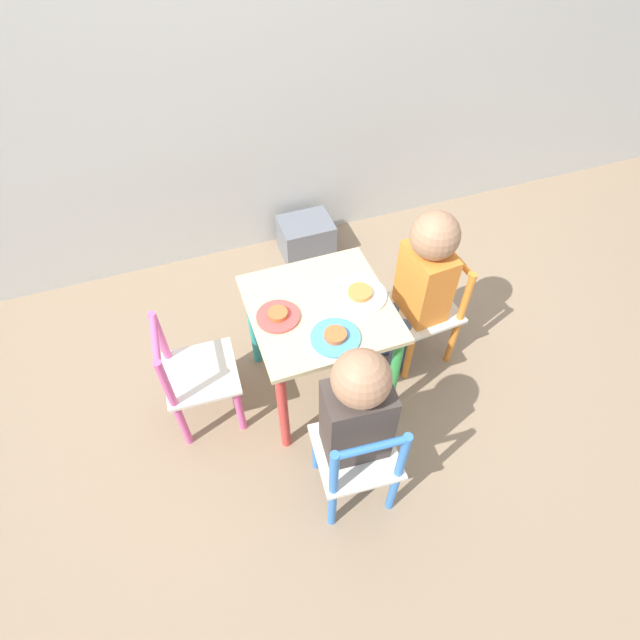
{
  "coord_description": "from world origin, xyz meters",
  "views": [
    {
      "loc": [
        -0.39,
        -1.1,
        1.78
      ],
      "look_at": [
        0.0,
        0.0,
        0.41
      ],
      "focal_mm": 28.0,
      "sensor_mm": 36.0,
      "label": 1
    }
  ],
  "objects_px": {
    "kids_table": "(320,323)",
    "child_front": "(355,413)",
    "plate_right": "(360,294)",
    "chair_orange": "(427,310)",
    "chair_pink": "(195,377)",
    "chair_blue": "(358,460)",
    "storage_bin": "(306,238)",
    "plate_front": "(335,337)",
    "plate_left": "(278,316)",
    "child_right": "(422,278)"
  },
  "relations": [
    {
      "from": "child_front",
      "to": "chair_pink",
      "type": "bearing_deg",
      "value": -39.96
    },
    {
      "from": "chair_orange",
      "to": "child_front",
      "type": "bearing_deg",
      "value": -52.73
    },
    {
      "from": "storage_bin",
      "to": "child_front",
      "type": "bearing_deg",
      "value": -101.26
    },
    {
      "from": "chair_blue",
      "to": "plate_right",
      "type": "relative_size",
      "value": 2.7
    },
    {
      "from": "chair_blue",
      "to": "plate_front",
      "type": "bearing_deg",
      "value": -92.19
    },
    {
      "from": "plate_right",
      "to": "plate_front",
      "type": "relative_size",
      "value": 1.15
    },
    {
      "from": "child_front",
      "to": "storage_bin",
      "type": "distance_m",
      "value": 1.3
    },
    {
      "from": "child_right",
      "to": "plate_front",
      "type": "height_order",
      "value": "child_right"
    },
    {
      "from": "child_right",
      "to": "plate_front",
      "type": "relative_size",
      "value": 4.48
    },
    {
      "from": "kids_table",
      "to": "plate_right",
      "type": "relative_size",
      "value": 2.57
    },
    {
      "from": "kids_table",
      "to": "chair_pink",
      "type": "bearing_deg",
      "value": 177.4
    },
    {
      "from": "chair_orange",
      "to": "chair_blue",
      "type": "bearing_deg",
      "value": -49.44
    },
    {
      "from": "chair_blue",
      "to": "plate_left",
      "type": "xyz_separation_m",
      "value": [
        -0.11,
        0.48,
        0.24
      ]
    },
    {
      "from": "kids_table",
      "to": "chair_orange",
      "type": "relative_size",
      "value": 0.95
    },
    {
      "from": "child_right",
      "to": "child_front",
      "type": "xyz_separation_m",
      "value": [
        -0.45,
        -0.45,
        -0.01
      ]
    },
    {
      "from": "chair_pink",
      "to": "child_right",
      "type": "relative_size",
      "value": 0.69
    },
    {
      "from": "plate_right",
      "to": "chair_blue",
      "type": "bearing_deg",
      "value": -111.65
    },
    {
      "from": "chair_pink",
      "to": "storage_bin",
      "type": "distance_m",
      "value": 1.06
    },
    {
      "from": "chair_pink",
      "to": "storage_bin",
      "type": "height_order",
      "value": "chair_pink"
    },
    {
      "from": "chair_blue",
      "to": "plate_right",
      "type": "height_order",
      "value": "chair_blue"
    },
    {
      "from": "chair_pink",
      "to": "plate_left",
      "type": "relative_size",
      "value": 3.45
    },
    {
      "from": "plate_right",
      "to": "plate_left",
      "type": "xyz_separation_m",
      "value": [
        -0.3,
        0.0,
        0.0
      ]
    },
    {
      "from": "kids_table",
      "to": "child_front",
      "type": "relative_size",
      "value": 0.66
    },
    {
      "from": "child_front",
      "to": "plate_right",
      "type": "distance_m",
      "value": 0.46
    },
    {
      "from": "kids_table",
      "to": "child_front",
      "type": "xyz_separation_m",
      "value": [
        -0.03,
        -0.42,
        0.06
      ]
    },
    {
      "from": "child_right",
      "to": "plate_left",
      "type": "height_order",
      "value": "child_right"
    },
    {
      "from": "child_right",
      "to": "plate_front",
      "type": "bearing_deg",
      "value": -70.56
    },
    {
      "from": "chair_orange",
      "to": "chair_pink",
      "type": "distance_m",
      "value": 0.96
    },
    {
      "from": "chair_pink",
      "to": "child_right",
      "type": "xyz_separation_m",
      "value": [
        0.9,
        0.01,
        0.2
      ]
    },
    {
      "from": "kids_table",
      "to": "plate_left",
      "type": "bearing_deg",
      "value": 180.0
    },
    {
      "from": "chair_blue",
      "to": "chair_pink",
      "type": "distance_m",
      "value": 0.66
    },
    {
      "from": "chair_blue",
      "to": "chair_pink",
      "type": "relative_size",
      "value": 1.0
    },
    {
      "from": "storage_bin",
      "to": "chair_pink",
      "type": "bearing_deg",
      "value": -131.16
    },
    {
      "from": "kids_table",
      "to": "storage_bin",
      "type": "distance_m",
      "value": 0.89
    },
    {
      "from": "kids_table",
      "to": "chair_orange",
      "type": "height_order",
      "value": "chair_orange"
    },
    {
      "from": "chair_blue",
      "to": "child_front",
      "type": "height_order",
      "value": "child_front"
    },
    {
      "from": "chair_orange",
      "to": "plate_front",
      "type": "bearing_deg",
      "value": -72.78
    },
    {
      "from": "chair_orange",
      "to": "plate_front",
      "type": "xyz_separation_m",
      "value": [
        -0.48,
        -0.19,
        0.24
      ]
    },
    {
      "from": "child_front",
      "to": "plate_front",
      "type": "height_order",
      "value": "child_front"
    },
    {
      "from": "chair_orange",
      "to": "storage_bin",
      "type": "bearing_deg",
      "value": -165.07
    },
    {
      "from": "plate_left",
      "to": "plate_right",
      "type": "bearing_deg",
      "value": -0.0
    },
    {
      "from": "chair_orange",
      "to": "child_front",
      "type": "distance_m",
      "value": 0.71
    },
    {
      "from": "child_front",
      "to": "plate_right",
      "type": "relative_size",
      "value": 3.9
    },
    {
      "from": "plate_right",
      "to": "chair_orange",
      "type": "bearing_deg",
      "value": 6.05
    },
    {
      "from": "chair_orange",
      "to": "chair_pink",
      "type": "bearing_deg",
      "value": -93.38
    },
    {
      "from": "chair_orange",
      "to": "storage_bin",
      "type": "relative_size",
      "value": 1.97
    },
    {
      "from": "chair_blue",
      "to": "plate_left",
      "type": "distance_m",
      "value": 0.55
    },
    {
      "from": "plate_front",
      "to": "chair_blue",
      "type": "bearing_deg",
      "value": -96.91
    },
    {
      "from": "chair_blue",
      "to": "plate_front",
      "type": "height_order",
      "value": "chair_blue"
    },
    {
      "from": "chair_orange",
      "to": "storage_bin",
      "type": "distance_m",
      "value": 0.83
    }
  ]
}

